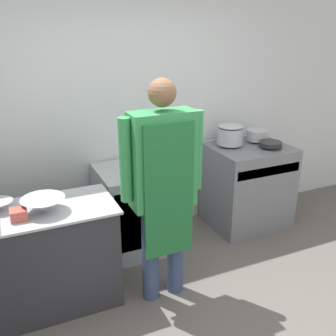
{
  "coord_description": "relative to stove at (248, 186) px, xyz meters",
  "views": [
    {
      "loc": [
        -1.21,
        -1.89,
        2.21
      ],
      "look_at": [
        0.11,
        1.02,
        1.01
      ],
      "focal_mm": 42.0,
      "sensor_mm": 36.0,
      "label": 1
    }
  ],
  "objects": [
    {
      "name": "wall_back",
      "position": [
        -1.3,
        0.43,
        0.88
      ],
      "size": [
        8.0,
        0.05,
        2.7
      ],
      "color": "silver",
      "rests_on": "ground_plane"
    },
    {
      "name": "stock_pot",
      "position": [
        -0.19,
        0.12,
        0.6
      ],
      "size": [
        0.28,
        0.28,
        0.23
      ],
      "color": "#B2B5BC",
      "rests_on": "stove"
    },
    {
      "name": "person_cook",
      "position": [
        -1.38,
        -0.78,
        0.59
      ],
      "size": [
        0.68,
        0.24,
        1.84
      ],
      "color": "#38476B",
      "rests_on": "ground_plane"
    },
    {
      "name": "prep_counter",
      "position": [
        -2.37,
        -0.49,
        -0.03
      ],
      "size": [
        1.3,
        0.61,
        0.86
      ],
      "color": "#2D2D33",
      "rests_on": "ground_plane"
    },
    {
      "name": "plastic_tub",
      "position": [
        -2.44,
        -0.6,
        0.44
      ],
      "size": [
        0.12,
        0.12,
        0.08
      ],
      "color": "#B24C3F",
      "rests_on": "prep_counter"
    },
    {
      "name": "mixing_bowl",
      "position": [
        -2.26,
        -0.54,
        0.45
      ],
      "size": [
        0.33,
        0.33,
        0.11
      ],
      "color": "#B2B5BC",
      "rests_on": "prep_counter"
    },
    {
      "name": "sauce_pot",
      "position": [
        0.17,
        0.12,
        0.54
      ],
      "size": [
        0.23,
        0.23,
        0.12
      ],
      "color": "#B2B5BC",
      "rests_on": "stove"
    },
    {
      "name": "fridge_unit",
      "position": [
        -1.39,
        0.04,
        -0.03
      ],
      "size": [
        0.59,
        0.68,
        0.86
      ],
      "color": "#A8ADB2",
      "rests_on": "ground_plane"
    },
    {
      "name": "saute_pan",
      "position": [
        0.17,
        -0.12,
        0.51
      ],
      "size": [
        0.24,
        0.24,
        0.05
      ],
      "color": "#262628",
      "rests_on": "stove"
    },
    {
      "name": "stove",
      "position": [
        0.0,
        0.0,
        0.0
      ],
      "size": [
        0.85,
        0.7,
        0.95
      ],
      "color": "slate",
      "rests_on": "ground_plane"
    }
  ]
}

